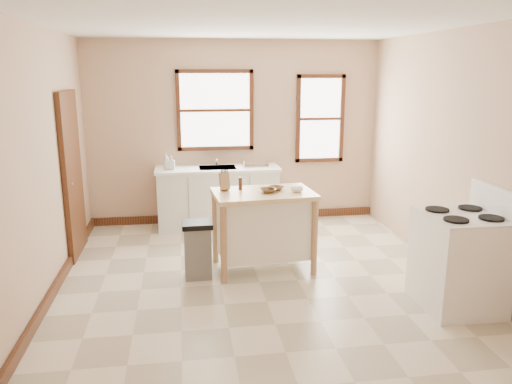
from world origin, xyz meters
The scene contains 23 objects.
floor centered at (0.00, 0.00, 0.00)m, with size 5.00×5.00×0.00m, color beige.
ceiling centered at (0.00, 0.00, 2.80)m, with size 5.00×5.00×0.00m, color white.
wall_back centered at (0.00, 2.50, 1.40)m, with size 4.50×0.04×2.80m, color tan.
wall_left centered at (-2.25, 0.00, 1.40)m, with size 0.04×5.00×2.80m, color tan.
wall_right centered at (2.25, 0.00, 1.40)m, with size 0.04×5.00×2.80m, color tan.
window_main centered at (-0.30, 2.48, 1.75)m, with size 1.17×0.06×1.22m, color #37180F, non-canonical shape.
window_side centered at (1.35, 2.48, 1.60)m, with size 0.77×0.06×1.37m, color #37180F, non-canonical shape.
door_left centered at (-2.21, 1.30, 1.05)m, with size 0.06×0.90×2.10m, color #37180F.
baseboard_back centered at (0.00, 2.47, 0.06)m, with size 4.50×0.04×0.12m, color #37180F.
baseboard_left centered at (-2.22, 0.00, 0.06)m, with size 0.04×5.00×0.12m, color #37180F.
sink_counter centered at (-0.30, 2.20, 0.46)m, with size 1.86×0.62×0.92m, color silver, non-canonical shape.
faucet centered at (-0.30, 2.38, 1.03)m, with size 0.03×0.03×0.22m, color silver.
soap_bottle_a centered at (-1.06, 2.14, 1.04)m, with size 0.10×0.10×0.25m, color #B2B2B2.
soap_bottle_b centered at (-0.98, 2.14, 1.02)m, with size 0.09×0.09×0.20m, color #B2B2B2.
dish_rack centered at (0.27, 2.19, 0.97)m, with size 0.39×0.29×0.10m, color silver, non-canonical shape.
kitchen_island centered at (0.11, 0.42, 0.48)m, with size 1.17×0.74×0.95m, color #F2D58E, non-canonical shape.
knife_block centered at (-0.33, 0.56, 1.05)m, with size 0.10×0.10×0.20m, color tan, non-canonical shape.
pepper_grinder centered at (-0.15, 0.56, 1.03)m, with size 0.04×0.04×0.15m, color #482513.
bowl_a centered at (0.16, 0.38, 0.98)m, with size 0.19×0.19×0.05m, color brown.
bowl_b centered at (0.27, 0.48, 0.98)m, with size 0.18×0.18×0.04m, color brown.
bowl_c centered at (0.50, 0.37, 0.98)m, with size 0.16×0.16×0.05m, color white.
trash_bin centered at (-0.68, 0.26, 0.33)m, with size 0.34×0.29×0.67m, color slate, non-canonical shape.
gas_stove centered at (1.88, -0.86, 0.62)m, with size 0.77×0.79×1.24m, color white, non-canonical shape.
Camera 1 is at (-0.81, -5.19, 2.33)m, focal length 35.00 mm.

